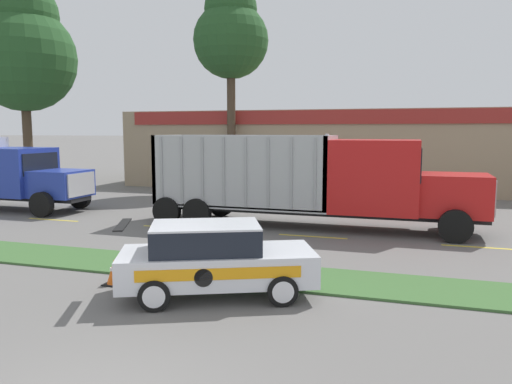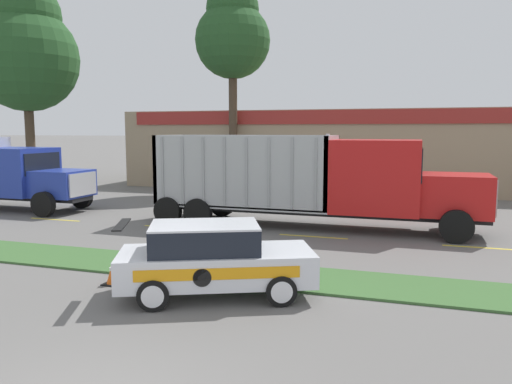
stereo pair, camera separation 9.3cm
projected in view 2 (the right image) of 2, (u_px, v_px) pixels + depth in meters
name	position (u px, v px, depth m)	size (l,w,h in m)	color
grass_verge	(246.00, 273.00, 12.72)	(120.00, 2.07, 0.06)	#3D6633
centre_line_2	(55.00, 220.00, 20.55)	(2.40, 0.14, 0.01)	yellow
centre_line_3	(173.00, 227.00, 18.90)	(2.40, 0.14, 0.01)	yellow
centre_line_4	(313.00, 237.00, 17.26)	(2.40, 0.14, 0.01)	yellow
centre_line_5	(483.00, 248.00, 15.62)	(2.40, 0.14, 0.01)	yellow
dump_truck_mid	(346.00, 183.00, 18.36)	(12.26, 2.81, 3.54)	black
rally_car	(213.00, 258.00, 11.02)	(4.59, 3.32, 1.66)	silver
traffic_cone	(114.00, 272.00, 11.90)	(0.46, 0.46, 0.61)	black
store_building_backdrop	(425.00, 149.00, 32.82)	(37.58, 12.10, 4.87)	#9E896B
tree_behind_left	(25.00, 49.00, 31.82)	(6.65, 6.65, 13.18)	#473828
tree_behind_right	(233.00, 34.00, 29.15)	(4.41, 4.41, 12.19)	#473828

